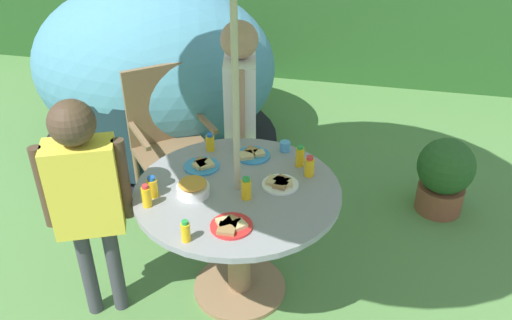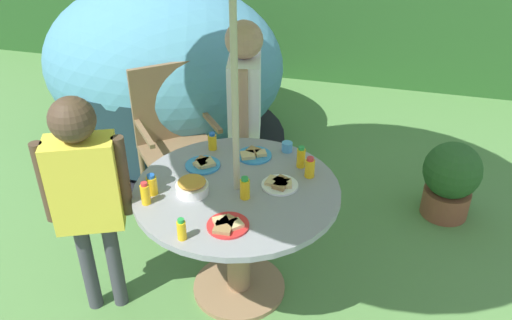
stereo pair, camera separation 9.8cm
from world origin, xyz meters
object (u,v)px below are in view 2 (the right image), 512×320
Objects in this scene: cup_near at (287,147)px; plate_far_left at (203,164)px; juice_bottle_near_left at (152,185)px; juice_bottle_front_edge at (182,230)px; garden_table at (238,217)px; snack_bowl at (192,186)px; potted_plant at (451,179)px; plate_near_right at (254,155)px; juice_bottle_back_edge at (310,168)px; child_in_yellow_shirt at (85,184)px; juice_bottle_spot_a at (145,194)px; child_in_white_shirt at (245,98)px; juice_bottle_mid_right at (245,188)px; plate_center_back at (227,225)px; juice_bottle_mid_left at (301,157)px; dome_tent at (163,65)px; wooden_chair at (174,130)px; juice_bottle_far_right at (212,141)px; plate_center_front at (280,184)px.

plate_far_left is at bearing -146.33° from cup_near.
juice_bottle_near_left is 1.03× the size of juice_bottle_front_edge.
snack_bowl reaches higher than garden_table.
plate_near_right is (-1.25, -0.78, 0.46)m from potted_plant.
juice_bottle_front_edge reaches higher than garden_table.
garden_table is 0.49m from juice_bottle_back_edge.
child_in_yellow_shirt is 10.90× the size of juice_bottle_back_edge.
juice_bottle_near_left is 0.93× the size of juice_bottle_spot_a.
juice_bottle_spot_a is at bearing -25.18° from child_in_white_shirt.
juice_bottle_mid_right is 0.55m from cup_near.
potted_plant is at bearing 50.58° from plate_center_back.
juice_bottle_mid_left is 2.02× the size of cup_near.
plate_center_back is at bearing -119.44° from juice_bottle_back_edge.
juice_bottle_spot_a is 2.00× the size of cup_near.
plate_far_left is 0.41m from juice_bottle_mid_right.
snack_bowl is 0.84× the size of plate_center_back.
juice_bottle_back_edge is (1.55, -1.52, 0.11)m from dome_tent.
plate_far_left is (0.47, 0.48, -0.09)m from child_in_yellow_shirt.
plate_center_back is (0.23, -1.15, -0.15)m from child_in_white_shirt.
wooden_chair is 0.75m from juice_bottle_far_right.
dome_tent reaches higher than plate_center_front.
juice_bottle_spot_a reaches higher than juice_bottle_far_right.
wooden_chair reaches higher than juice_bottle_front_edge.
plate_far_left is 0.59m from plate_center_back.
juice_bottle_mid_left is at bearing -8.14° from plate_near_right.
plate_far_left is 3.15× the size of cup_near.
juice_bottle_spot_a is at bearing -152.37° from plate_center_front.
child_in_white_shirt is at bearing 79.20° from juice_bottle_far_right.
juice_bottle_mid_left reaches higher than juice_bottle_front_edge.
wooden_chair is 0.90m from plate_far_left.
juice_bottle_near_left is (-0.17, -0.34, 0.04)m from plate_far_left.
plate_near_right is at bearing -148.37° from cup_near.
garden_table is at bearing -54.36° from juice_bottle_far_right.
juice_bottle_near_left is at bearing 133.21° from juice_bottle_front_edge.
juice_bottle_near_left is at bearing -129.48° from plate_near_right.
snack_bowl is at bearing -1.12° from child_in_yellow_shirt.
juice_bottle_back_edge is at bearing 28.90° from snack_bowl.
child_in_yellow_shirt is at bearing -157.57° from snack_bowl.
plate_near_right is at bearing 159.67° from juice_bottle_back_edge.
juice_bottle_front_edge is 0.99m from cup_near.
plate_far_left is at bearing 22.27° from child_in_yellow_shirt.
child_in_white_shirt reaches higher than snack_bowl.
potted_plant is at bearing 45.44° from juice_bottle_mid_right.
juice_bottle_back_edge is at bearing 54.53° from juice_bottle_front_edge.
juice_bottle_front_edge is (-0.13, -0.83, 0.04)m from plate_near_right.
juice_bottle_far_right is (0.49, -0.51, 0.25)m from wooden_chair.
potted_plant is at bearing -33.46° from wooden_chair.
juice_bottle_far_right is at bearing 32.62° from child_in_yellow_shirt.
snack_bowl is 1.38× the size of juice_bottle_mid_right.
juice_bottle_front_edge reaches higher than plate_center_back.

